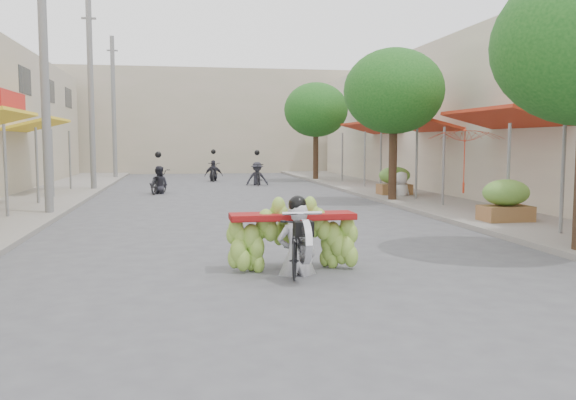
{
  "coord_description": "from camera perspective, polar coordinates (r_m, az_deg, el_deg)",
  "views": [
    {
      "loc": [
        -1.78,
        -5.89,
        2.07
      ],
      "look_at": [
        0.02,
        4.2,
        1.1
      ],
      "focal_mm": 38.0,
      "sensor_mm": 36.0,
      "label": 1
    }
  ],
  "objects": [
    {
      "name": "ground",
      "position": [
        6.49,
        6.53,
        -13.23
      ],
      "size": [
        120.0,
        120.0,
        0.0
      ],
      "primitive_type": "plane",
      "color": "#515256",
      "rests_on": "ground"
    },
    {
      "name": "sidewalk_left",
      "position": [
        21.62,
        -24.01,
        -0.4
      ],
      "size": [
        4.0,
        60.0,
        0.12
      ],
      "primitive_type": "cube",
      "color": "gray",
      "rests_on": "ground"
    },
    {
      "name": "sidewalk_right",
      "position": [
        22.74,
        12.66,
        0.21
      ],
      "size": [
        4.0,
        60.0,
        0.12
      ],
      "primitive_type": "cube",
      "color": "gray",
      "rests_on": "ground"
    },
    {
      "name": "shophouse_row_right",
      "position": [
        24.2,
        24.8,
        7.11
      ],
      "size": [
        9.77,
        40.0,
        6.0
      ],
      "color": "beige",
      "rests_on": "ground"
    },
    {
      "name": "far_building",
      "position": [
        43.95,
        -7.82,
        7.22
      ],
      "size": [
        20.0,
        6.0,
        7.0
      ],
      "primitive_type": "cube",
      "color": "#B1A58C",
      "rests_on": "ground"
    },
    {
      "name": "utility_pole_mid",
      "position": [
        18.35,
        -21.84,
        11.14
      ],
      "size": [
        0.6,
        0.24,
        8.0
      ],
      "color": "slate",
      "rests_on": "ground"
    },
    {
      "name": "utility_pole_far",
      "position": [
        27.2,
        -17.95,
        9.27
      ],
      "size": [
        0.6,
        0.24,
        8.0
      ],
      "color": "slate",
      "rests_on": "ground"
    },
    {
      "name": "utility_pole_back",
      "position": [
        36.12,
        -15.99,
        8.3
      ],
      "size": [
        0.6,
        0.24,
        8.0
      ],
      "color": "slate",
      "rests_on": "ground"
    },
    {
      "name": "street_tree_mid",
      "position": [
        21.21,
        9.88,
        9.96
      ],
      "size": [
        3.4,
        3.4,
        5.25
      ],
      "color": "#3A2719",
      "rests_on": "ground"
    },
    {
      "name": "street_tree_far",
      "position": [
        32.73,
        2.63,
        8.4
      ],
      "size": [
        3.4,
        3.4,
        5.25
      ],
      "color": "#3A2719",
      "rests_on": "ground"
    },
    {
      "name": "produce_crate_mid",
      "position": [
        16.07,
        19.72,
        0.25
      ],
      "size": [
        1.2,
        0.88,
        1.16
      ],
      "color": "brown",
      "rests_on": "ground"
    },
    {
      "name": "produce_crate_far",
      "position": [
        23.33,
        9.93,
        1.99
      ],
      "size": [
        1.2,
        0.88,
        1.16
      ],
      "color": "brown",
      "rests_on": "ground"
    },
    {
      "name": "banana_motorbike",
      "position": [
        9.68,
        0.64,
        -2.71
      ],
      "size": [
        2.2,
        1.82,
        2.1
      ],
      "color": "black",
      "rests_on": "ground"
    },
    {
      "name": "market_umbrella",
      "position": [
        17.11,
        16.3,
        6.66
      ],
      "size": [
        2.37,
        2.37,
        1.82
      ],
      "rotation": [
        0.0,
        0.0,
        -0.21
      ],
      "color": "#B83118",
      "rests_on": "ground"
    },
    {
      "name": "pedestrian",
      "position": [
        22.86,
        10.57,
        2.62
      ],
      "size": [
        0.98,
        0.75,
        1.75
      ],
      "rotation": [
        0.0,
        0.0,
        3.45
      ],
      "color": "silver",
      "rests_on": "ground"
    },
    {
      "name": "bg_motorbike_a",
      "position": [
        25.18,
        -12.02,
        2.24
      ],
      "size": [
        1.09,
        1.83,
        1.95
      ],
      "color": "black",
      "rests_on": "ground"
    },
    {
      "name": "bg_motorbike_b",
      "position": [
        29.57,
        -2.91,
        2.99
      ],
      "size": [
        1.06,
        1.89,
        1.95
      ],
      "color": "black",
      "rests_on": "ground"
    },
    {
      "name": "bg_motorbike_c",
      "position": [
        32.86,
        -6.98,
        3.12
      ],
      "size": [
        1.03,
        1.78,
        1.95
      ],
      "color": "black",
      "rests_on": "ground"
    }
  ]
}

